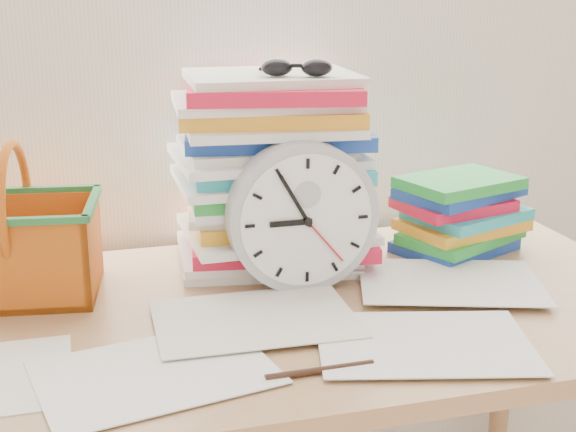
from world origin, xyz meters
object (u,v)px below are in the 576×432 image
object	(u,v)px
desk	(258,349)
book_stack	(458,213)
basket	(17,221)
clock	(302,216)
paper_stack	(272,170)

from	to	relation	value
desk	book_stack	bearing A→B (deg)	21.42
basket	clock	bearing A→B (deg)	-3.82
paper_stack	clock	bearing A→B (deg)	-84.77
book_stack	basket	distance (m)	0.81
clock	paper_stack	bearing A→B (deg)	95.23
book_stack	paper_stack	bearing A→B (deg)	173.72
clock	basket	xyz separation A→B (m)	(-0.46, 0.10, 0.00)
desk	paper_stack	xyz separation A→B (m)	(0.08, 0.21, 0.25)
clock	basket	distance (m)	0.47
desk	clock	size ratio (longest dim) A/B	5.45
paper_stack	basket	distance (m)	0.45
desk	paper_stack	size ratio (longest dim) A/B	3.99
paper_stack	basket	xyz separation A→B (m)	(-0.45, -0.05, -0.05)
paper_stack	book_stack	world-z (taller)	paper_stack
paper_stack	desk	bearing A→B (deg)	-110.75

